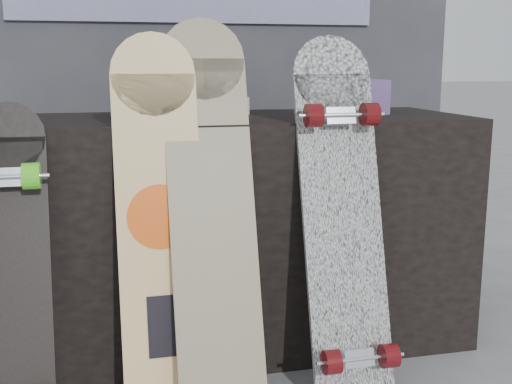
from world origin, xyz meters
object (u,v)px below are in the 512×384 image
object	(u,v)px
vendor_table	(233,231)
longboard_celtic	(211,200)
skateboard_dark	(12,267)
longboard_cascadia	(343,209)
longboard_geisha	(159,211)

from	to	relation	value
vendor_table	longboard_celtic	size ratio (longest dim) A/B	1.44
vendor_table	skateboard_dark	size ratio (longest dim) A/B	1.82
skateboard_dark	longboard_cascadia	bearing A→B (deg)	1.78
vendor_table	longboard_celtic	world-z (taller)	longboard_celtic
longboard_cascadia	skateboard_dark	distance (m)	0.94
skateboard_dark	longboard_geisha	bearing A→B (deg)	9.62
longboard_cascadia	longboard_celtic	bearing A→B (deg)	175.87
vendor_table	longboard_celtic	bearing A→B (deg)	-110.47
vendor_table	longboard_cascadia	bearing A→B (deg)	-56.04
vendor_table	longboard_geisha	bearing A→B (deg)	-129.16
longboard_celtic	longboard_geisha	bearing A→B (deg)	176.22
vendor_table	longboard_cascadia	size ratio (longest dim) A/B	1.50
longboard_geisha	vendor_table	bearing A→B (deg)	50.84
vendor_table	longboard_cascadia	world-z (taller)	longboard_cascadia
longboard_geisha	skateboard_dark	xyz separation A→B (m)	(-0.40, -0.07, -0.11)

